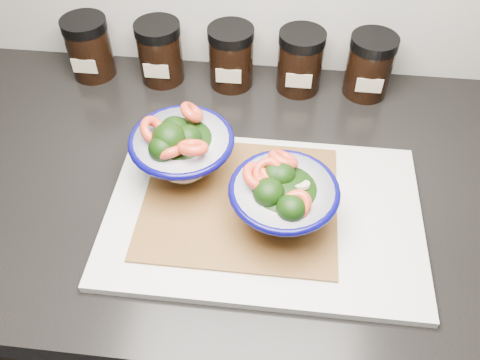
# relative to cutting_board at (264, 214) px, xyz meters

# --- Properties ---
(cabinet) EXTENTS (3.43, 0.58, 0.86)m
(cabinet) POSITION_rel_cutting_board_xyz_m (-0.13, 0.07, -0.48)
(cabinet) COLOR black
(cabinet) RESTS_ON ground
(countertop) EXTENTS (3.50, 0.60, 0.04)m
(countertop) POSITION_rel_cutting_board_xyz_m (-0.13, 0.07, -0.03)
(countertop) COLOR black
(countertop) RESTS_ON cabinet
(cutting_board) EXTENTS (0.45, 0.30, 0.01)m
(cutting_board) POSITION_rel_cutting_board_xyz_m (0.00, 0.00, 0.00)
(cutting_board) COLOR silver
(cutting_board) RESTS_ON countertop
(bamboo_mat) EXTENTS (0.28, 0.24, 0.00)m
(bamboo_mat) POSITION_rel_cutting_board_xyz_m (-0.04, 0.01, 0.01)
(bamboo_mat) COLOR #9C612E
(bamboo_mat) RESTS_ON cutting_board
(bowl_left) EXTENTS (0.15, 0.15, 0.11)m
(bowl_left) POSITION_rel_cutting_board_xyz_m (-0.13, 0.06, 0.06)
(bowl_left) COLOR white
(bowl_left) RESTS_ON bamboo_mat
(bowl_right) EXTENTS (0.15, 0.15, 0.10)m
(bowl_right) POSITION_rel_cutting_board_xyz_m (0.02, -0.02, 0.06)
(bowl_right) COLOR white
(bowl_right) RESTS_ON bamboo_mat
(spice_jar_a) EXTENTS (0.08, 0.08, 0.11)m
(spice_jar_a) POSITION_rel_cutting_board_xyz_m (-0.35, 0.31, 0.05)
(spice_jar_a) COLOR black
(spice_jar_a) RESTS_ON countertop
(spice_jar_b) EXTENTS (0.08, 0.08, 0.11)m
(spice_jar_b) POSITION_rel_cutting_board_xyz_m (-0.21, 0.31, 0.05)
(spice_jar_b) COLOR black
(spice_jar_b) RESTS_ON countertop
(spice_jar_c) EXTENTS (0.08, 0.08, 0.11)m
(spice_jar_c) POSITION_rel_cutting_board_xyz_m (-0.09, 0.31, 0.05)
(spice_jar_c) COLOR black
(spice_jar_c) RESTS_ON countertop
(spice_jar_d) EXTENTS (0.08, 0.08, 0.11)m
(spice_jar_d) POSITION_rel_cutting_board_xyz_m (0.04, 0.31, 0.05)
(spice_jar_d) COLOR black
(spice_jar_d) RESTS_ON countertop
(spice_jar_e) EXTENTS (0.08, 0.08, 0.11)m
(spice_jar_e) POSITION_rel_cutting_board_xyz_m (0.16, 0.31, 0.05)
(spice_jar_e) COLOR black
(spice_jar_e) RESTS_ON countertop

